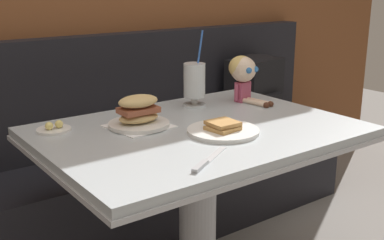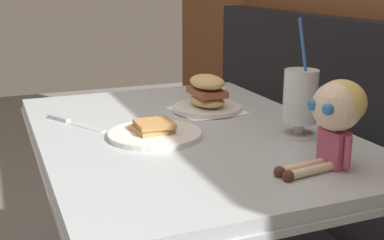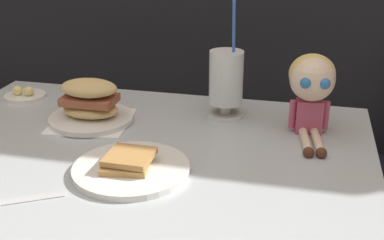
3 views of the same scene
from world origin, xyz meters
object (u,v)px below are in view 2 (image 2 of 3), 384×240
Objects in this scene: milkshake_glass at (300,99)px; butter_saucer at (209,88)px; toast_plate at (155,133)px; butter_knife at (66,121)px; sandwich_plate at (207,97)px; seated_doll at (337,111)px.

milkshake_glass reaches higher than butter_saucer.
toast_plate is 0.59m from butter_saucer.
toast_plate is at bearing 40.36° from butter_knife.
sandwich_plate is (-0.34, -0.12, -0.06)m from milkshake_glass.
milkshake_glass is 0.61m from butter_saucer.
toast_plate reaches higher than butter_knife.
sandwich_plate is 0.56m from seated_doll.
seated_doll reaches higher than butter_knife.
milkshake_glass is 0.23m from seated_doll.
seated_doll reaches higher than sandwich_plate.
sandwich_plate is 0.30m from butter_saucer.
seated_doll is at bearing -14.13° from milkshake_glass.
butter_saucer is 0.53× the size of seated_doll.
butter_saucer is 0.83m from seated_doll.
milkshake_glass is at bearing 19.44° from sandwich_plate.
toast_plate is 1.18× the size of butter_knife.
sandwich_plate is 1.85× the size of butter_saucer.
milkshake_glass is 0.67m from butter_knife.
milkshake_glass reaches higher than seated_doll.
sandwich_plate is at bearing 129.37° from toast_plate.
seated_doll is (0.36, 0.30, 0.12)m from toast_plate.
butter_saucer is at bearing 175.69° from seated_doll.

